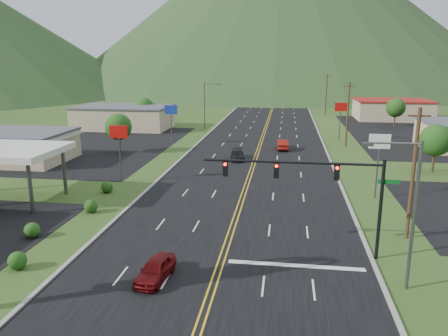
# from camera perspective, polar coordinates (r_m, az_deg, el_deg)

# --- Properties ---
(traffic_signal) EXTENTS (13.10, 0.43, 7.00)m
(traffic_signal) POSITION_cam_1_polar(r_m,az_deg,el_deg) (30.11, 12.52, -1.75)
(traffic_signal) COLOR black
(traffic_signal) RESTS_ON ground
(streetlight_east) EXTENTS (3.28, 0.25, 9.00)m
(streetlight_east) POSITION_cam_1_polar(r_m,az_deg,el_deg) (27.18, 23.04, -4.59)
(streetlight_east) COLOR #59595E
(streetlight_east) RESTS_ON ground
(streetlight_west) EXTENTS (3.28, 0.25, 9.00)m
(streetlight_west) POSITION_cam_1_polar(r_m,az_deg,el_deg) (86.76, -2.36, 8.54)
(streetlight_west) COLOR #59595E
(streetlight_west) RESTS_ON ground
(gas_canopy) EXTENTS (10.00, 8.00, 5.30)m
(gas_canopy) POSITION_cam_1_polar(r_m,az_deg,el_deg) (45.97, -26.56, 1.89)
(gas_canopy) COLOR white
(gas_canopy) RESTS_ON ground
(building_west_mid) EXTENTS (14.40, 10.40, 4.10)m
(building_west_mid) POSITION_cam_1_polar(r_m,az_deg,el_deg) (64.98, -25.73, 2.77)
(building_west_mid) COLOR #CCBA8D
(building_west_mid) RESTS_ON ground
(building_west_far) EXTENTS (18.40, 11.40, 4.50)m
(building_west_far) POSITION_cam_1_polar(r_m,az_deg,el_deg) (89.59, -12.96, 6.49)
(building_west_far) COLOR #CCBA8D
(building_west_far) RESTS_ON ground
(building_east_far) EXTENTS (16.40, 12.40, 4.50)m
(building_east_far) POSITION_cam_1_polar(r_m,az_deg,el_deg) (108.20, 21.06, 7.15)
(building_east_far) COLOR #CCBA8D
(building_east_far) RESTS_ON ground
(pole_sign_west_a) EXTENTS (2.00, 0.18, 6.40)m
(pole_sign_west_a) POSITION_cam_1_polar(r_m,az_deg,el_deg) (49.12, -13.56, 3.88)
(pole_sign_west_a) COLOR #59595E
(pole_sign_west_a) RESTS_ON ground
(pole_sign_west_b) EXTENTS (2.00, 0.18, 6.40)m
(pole_sign_west_b) POSITION_cam_1_polar(r_m,az_deg,el_deg) (69.81, -6.94, 7.04)
(pole_sign_west_b) COLOR #59595E
(pole_sign_west_b) RESTS_ON ground
(pole_sign_east_a) EXTENTS (2.00, 0.18, 6.40)m
(pole_sign_east_a) POSITION_cam_1_polar(r_m,az_deg,el_deg) (44.63, 19.60, 2.47)
(pole_sign_east_a) COLOR #59595E
(pole_sign_east_a) RESTS_ON ground
(pole_sign_east_b) EXTENTS (2.00, 0.18, 6.40)m
(pole_sign_east_b) POSITION_cam_1_polar(r_m,az_deg,el_deg) (75.92, 15.00, 7.22)
(pole_sign_east_b) COLOR #59595E
(pole_sign_east_b) RESTS_ON ground
(tree_west_a) EXTENTS (3.84, 3.84, 5.82)m
(tree_west_a) POSITION_cam_1_polar(r_m,az_deg,el_deg) (65.26, -13.62, 5.25)
(tree_west_a) COLOR #382314
(tree_west_a) RESTS_ON ground
(tree_west_b) EXTENTS (3.84, 3.84, 5.82)m
(tree_west_b) POSITION_cam_1_polar(r_m,az_deg,el_deg) (92.14, -10.37, 7.84)
(tree_west_b) COLOR #382314
(tree_west_b) RESTS_ON ground
(tree_east_a) EXTENTS (3.84, 3.84, 5.82)m
(tree_east_a) POSITION_cam_1_polar(r_m,az_deg,el_deg) (58.56, 25.93, 3.27)
(tree_east_a) COLOR #382314
(tree_east_a) RESTS_ON ground
(tree_east_b) EXTENTS (3.84, 3.84, 5.82)m
(tree_east_b) POSITION_cam_1_polar(r_m,az_deg,el_deg) (95.96, 21.52, 7.34)
(tree_east_b) COLOR #382314
(tree_east_b) RESTS_ON ground
(utility_pole_a) EXTENTS (1.60, 0.28, 10.00)m
(utility_pole_a) POSITION_cam_1_polar(r_m,az_deg,el_deg) (35.23, 23.48, -0.66)
(utility_pole_a) COLOR #382314
(utility_pole_a) RESTS_ON ground
(utility_pole_b) EXTENTS (1.60, 0.28, 10.00)m
(utility_pole_b) POSITION_cam_1_polar(r_m,az_deg,el_deg) (71.05, 15.86, 6.80)
(utility_pole_b) COLOR #382314
(utility_pole_b) RESTS_ON ground
(utility_pole_c) EXTENTS (1.60, 0.28, 10.00)m
(utility_pole_c) POSITION_cam_1_polar(r_m,az_deg,el_deg) (110.65, 13.20, 9.33)
(utility_pole_c) COLOR #382314
(utility_pole_c) RESTS_ON ground
(utility_pole_d) EXTENTS (1.60, 0.28, 10.00)m
(utility_pole_d) POSITION_cam_1_polar(r_m,az_deg,el_deg) (150.46, 11.94, 10.51)
(utility_pole_d) COLOR #382314
(utility_pole_d) RESTS_ON ground
(mountain_n) EXTENTS (220.00, 220.00, 85.00)m
(mountain_n) POSITION_cam_1_polar(r_m,az_deg,el_deg) (236.78, 7.61, 20.89)
(mountain_n) COLOR #1E3819
(mountain_n) RESTS_ON ground
(car_red_near) EXTENTS (2.04, 4.09, 1.34)m
(car_red_near) POSITION_cam_1_polar(r_m,az_deg,el_deg) (28.02, -8.95, -13.03)
(car_red_near) COLOR maroon
(car_red_near) RESTS_ON ground
(car_dark_mid) EXTENTS (2.43, 4.60, 1.27)m
(car_dark_mid) POSITION_cam_1_polar(r_m,az_deg,el_deg) (59.61, 1.76, 1.66)
(car_dark_mid) COLOR black
(car_dark_mid) RESTS_ON ground
(car_red_far) EXTENTS (1.75, 4.72, 1.54)m
(car_red_far) POSITION_cam_1_polar(r_m,az_deg,el_deg) (67.17, 7.70, 3.05)
(car_red_far) COLOR maroon
(car_red_far) RESTS_ON ground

